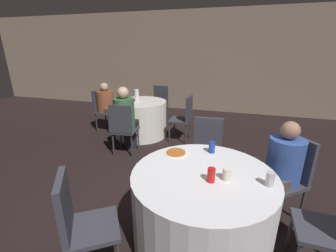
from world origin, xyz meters
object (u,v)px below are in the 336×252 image
soda_can_blue (212,147)px  chair_far_west (102,107)px  person_floral_shirt (108,106)px  pizza_plate_near (176,153)px  chair_far_north (160,101)px  soda_can_silver (270,179)px  table_far (141,119)px  chair_near_southwest (79,219)px  chair_far_east (185,115)px  soda_can_red (211,175)px  chair_near_north (207,146)px  person_green_jacket (126,119)px  table_near (202,209)px  bottle_far (137,95)px  person_blue_shirt (278,172)px  chair_far_south (123,126)px  chair_near_northeast (289,171)px

soda_can_blue → chair_far_west: bearing=141.6°
person_floral_shirt → pizza_plate_near: person_floral_shirt is taller
chair_far_north → chair_far_west: bearing=45.5°
chair_far_north → soda_can_silver: (2.09, -3.45, 0.27)m
table_far → pizza_plate_near: (1.33, -2.14, 0.38)m
chair_near_southwest → chair_far_east: bearing=142.5°
soda_can_red → chair_near_north: bearing=98.0°
chair_far_east → person_green_jacket: person_green_jacket is taller
table_near → chair_far_north: (-1.56, 3.42, 0.17)m
chair_far_east → soda_can_red: 2.66m
person_floral_shirt → bottle_far: size_ratio=4.25×
chair_near_southwest → chair_far_north: 4.07m
chair_near_north → soda_can_blue: bearing=95.5°
table_far → chair_near_southwest: chair_near_southwest is taller
soda_can_silver → chair_far_west: bearing=140.7°
chair_near_north → chair_far_east: same height
person_blue_shirt → soda_can_silver: person_blue_shirt is taller
chair_far_south → chair_far_west: same height
chair_far_south → bottle_far: (-0.14, 0.93, 0.33)m
chair_near_northeast → chair_far_east: same height
chair_far_east → soda_can_silver: 2.77m
chair_near_northeast → soda_can_silver: size_ratio=7.53×
table_far → chair_near_north: size_ratio=1.20×
chair_far_north → bottle_far: bearing=87.3°
chair_near_northeast → person_green_jacket: (-2.43, 1.01, 0.06)m
chair_far_north → person_green_jacket: person_green_jacket is taller
bottle_far → chair_near_southwest: bearing=-74.4°
person_floral_shirt → soda_can_silver: bearing=54.6°
chair_far_west → pizza_plate_near: 3.20m
table_near → chair_far_west: 3.66m
table_far → chair_near_north: (1.58, -1.41, 0.17)m
chair_near_southwest → chair_far_north: size_ratio=1.00×
chair_far_east → person_floral_shirt: size_ratio=0.85×
table_far → chair_near_north: bearing=-41.7°
person_green_jacket → bottle_far: (-0.13, 0.77, 0.27)m
person_blue_shirt → chair_far_north: bearing=0.4°
chair_near_north → chair_near_southwest: same height
chair_far_west → person_blue_shirt: 3.89m
soda_can_red → chair_far_south: bearing=135.8°
chair_near_north → pizza_plate_near: size_ratio=3.63×
chair_far_north → chair_near_northeast: bearing=137.1°
person_blue_shirt → pizza_plate_near: 1.08m
chair_near_north → chair_near_northeast: same height
chair_near_northeast → person_floral_shirt: (-3.30, 1.88, 0.02)m
soda_can_blue → soda_can_red: same height
chair_far_south → bottle_far: size_ratio=3.59×
table_near → soda_can_silver: (0.53, -0.03, 0.43)m
chair_far_west → chair_far_north: size_ratio=1.00×
table_far → soda_can_blue: size_ratio=9.00×
chair_near_northeast → chair_far_east: 2.35m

